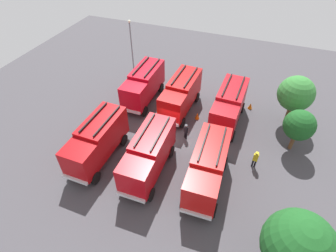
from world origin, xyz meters
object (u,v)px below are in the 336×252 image
(fire_truck_4, at_px, (229,105))
(firefighter_3, at_px, (151,123))
(traffic_cone_1, at_px, (131,92))
(traffic_cone_2, at_px, (197,116))
(tree_1, at_px, (299,125))
(tree_2, at_px, (298,240))
(tree_3, at_px, (299,247))
(firefighter_0, at_px, (186,131))
(fire_truck_2, at_px, (181,94))
(traffic_cone_0, at_px, (250,106))
(fire_truck_0, at_px, (144,84))
(fire_truck_5, at_px, (208,167))
(firefighter_2, at_px, (255,159))
(firefighter_1, at_px, (85,137))
(fire_truck_3, at_px, (149,154))
(fire_truck_1, at_px, (97,140))
(tree_0, at_px, (296,94))
(lamppost, at_px, (131,42))

(fire_truck_4, height_order, firefighter_3, fire_truck_4)
(traffic_cone_1, xyz_separation_m, traffic_cone_2, (1.56, 8.78, 0.00))
(fire_truck_4, bearing_deg, tree_1, 76.25)
(tree_2, xyz_separation_m, tree_3, (1.13, -0.35, 1.25))
(firefighter_0, relative_size, tree_1, 0.39)
(fire_truck_2, distance_m, traffic_cone_2, 2.97)
(traffic_cone_0, bearing_deg, firefighter_0, -37.03)
(fire_truck_0, height_order, fire_truck_5, same)
(firefighter_2, xyz_separation_m, traffic_cone_2, (-4.71, -6.57, -0.68))
(firefighter_1, bearing_deg, firefighter_2, 154.63)
(firefighter_2, xyz_separation_m, tree_1, (-3.58, 3.02, 1.90))
(firefighter_3, xyz_separation_m, tree_2, (8.86, 13.51, 2.09))
(firefighter_0, height_order, traffic_cone_1, firefighter_0)
(firefighter_1, distance_m, tree_3, 19.39)
(tree_3, bearing_deg, fire_truck_2, -141.25)
(firefighter_1, xyz_separation_m, firefighter_2, (-2.86, 15.55, 0.00))
(firefighter_0, height_order, firefighter_1, firefighter_1)
(fire_truck_3, relative_size, traffic_cone_2, 9.98)
(fire_truck_1, height_order, tree_0, tree_0)
(firefighter_1, relative_size, traffic_cone_0, 2.61)
(firefighter_1, height_order, lamppost, lamppost)
(firefighter_1, xyz_separation_m, traffic_cone_1, (-9.13, 0.19, -0.67))
(traffic_cone_0, relative_size, lamppost, 0.10)
(fire_truck_2, bearing_deg, tree_0, 101.71)
(firefighter_2, height_order, traffic_cone_0, firefighter_2)
(firefighter_0, xyz_separation_m, tree_1, (-2.20, 9.84, 1.98))
(fire_truck_4, relative_size, lamppost, 1.08)
(fire_truck_3, distance_m, firefighter_0, 5.45)
(fire_truck_1, height_order, traffic_cone_1, fire_truck_1)
(fire_truck_0, bearing_deg, fire_truck_5, 46.71)
(fire_truck_3, bearing_deg, fire_truck_5, 93.39)
(fire_truck_5, xyz_separation_m, tree_2, (4.29, 6.55, 0.84))
(firefighter_2, xyz_separation_m, lamppost, (-11.93, -17.75, 2.89))
(fire_truck_3, bearing_deg, fire_truck_0, -154.10)
(fire_truck_1, bearing_deg, fire_truck_0, -179.67)
(fire_truck_4, xyz_separation_m, firefighter_1, (8.27, -12.02, -1.12))
(traffic_cone_2, bearing_deg, tree_3, 34.52)
(fire_truck_0, bearing_deg, traffic_cone_0, 102.22)
(fire_truck_0, xyz_separation_m, traffic_cone_1, (-0.38, -1.99, -1.79))
(fire_truck_0, bearing_deg, firefighter_2, 65.98)
(firefighter_3, distance_m, tree_0, 14.61)
(fire_truck_0, distance_m, tree_0, 15.96)
(lamppost, bearing_deg, fire_truck_3, 30.56)
(fire_truck_5, distance_m, firefighter_2, 4.96)
(fire_truck_4, height_order, firefighter_1, fire_truck_4)
(firefighter_0, relative_size, firefighter_3, 1.05)
(fire_truck_1, bearing_deg, tree_3, 73.87)
(firefighter_2, bearing_deg, fire_truck_3, 119.33)
(firefighter_3, bearing_deg, tree_0, -23.28)
(traffic_cone_1, bearing_deg, fire_truck_2, 83.74)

